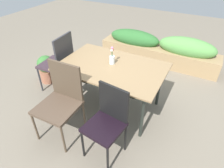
{
  "coord_description": "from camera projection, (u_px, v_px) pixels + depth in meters",
  "views": [
    {
      "loc": [
        1.07,
        -2.17,
        2.17
      ],
      "look_at": [
        -0.06,
        -0.03,
        0.43
      ],
      "focal_mm": 31.15,
      "sensor_mm": 36.0,
      "label": 1
    }
  ],
  "objects": [
    {
      "name": "potted_plant",
      "position": [
        47.0,
        68.0,
        3.67
      ],
      "size": [
        0.32,
        0.32,
        0.53
      ],
      "color": "#9E6047",
      "rests_on": "ground"
    },
    {
      "name": "chair_near_left",
      "position": [
        61.0,
        98.0,
        2.49
      ],
      "size": [
        0.51,
        0.51,
        1.01
      ],
      "rotation": [
        0.0,
        0.0,
        3.16
      ],
      "color": "brown",
      "rests_on": "ground"
    },
    {
      "name": "ground_plane",
      "position": [
        116.0,
        105.0,
        3.22
      ],
      "size": [
        12.0,
        12.0,
        0.0
      ],
      "primitive_type": "plane",
      "color": "#756B5B"
    },
    {
      "name": "flower_vase",
      "position": [
        112.0,
        58.0,
        2.8
      ],
      "size": [
        0.08,
        0.08,
        0.27
      ],
      "color": "silver",
      "rests_on": "dining_table"
    },
    {
      "name": "chair_end_left",
      "position": [
        59.0,
        60.0,
        3.28
      ],
      "size": [
        0.52,
        0.52,
        1.03
      ],
      "rotation": [
        0.0,
        0.0,
        1.65
      ],
      "color": "#392A32",
      "rests_on": "ground"
    },
    {
      "name": "chair_near_right",
      "position": [
        108.0,
        119.0,
        2.23
      ],
      "size": [
        0.46,
        0.46,
        0.94
      ],
      "rotation": [
        0.0,
        0.0,
        3.01
      ],
      "color": "black",
      "rests_on": "ground"
    },
    {
      "name": "dining_table",
      "position": [
        112.0,
        69.0,
        2.82
      ],
      "size": [
        1.51,
        0.99,
        0.75
      ],
      "color": "#8C704C",
      "rests_on": "ground"
    },
    {
      "name": "planter_box",
      "position": [
        159.0,
        49.0,
        4.24
      ],
      "size": [
        2.55,
        0.47,
        0.68
      ],
      "color": "#9E7F56",
      "rests_on": "ground"
    }
  ]
}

